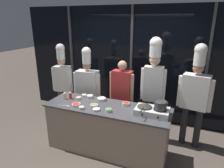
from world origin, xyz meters
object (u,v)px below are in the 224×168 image
Objects in this scene: portable_stove at (152,111)px; frying_pan at (145,105)px; prep_bowl_onion at (96,109)px; prep_bowl_chili_flakes at (126,104)px; chef_head at (63,77)px; serving_spoon_slotted at (66,106)px; prep_bowl_garlic at (102,99)px; person_guest at (122,91)px; chef_pastry at (195,92)px; prep_bowl_noodles at (82,108)px; prep_bowl_mushrooms at (94,105)px; chef_sous at (88,85)px; prep_bowl_bell_pepper at (76,105)px; squeeze_bottle_oil at (65,96)px; squeeze_bottle_chili at (70,95)px; prep_bowl_scallions at (108,110)px; prep_bowl_bean_sprouts at (90,96)px; stock_pot at (160,105)px; prep_bowl_chicken at (79,98)px; prep_bowl_rice at (84,95)px; chef_line at (154,79)px.

frying_pan is (-0.13, -0.00, 0.09)m from portable_stove.
portable_stove is 4.13× the size of prep_bowl_onion.
prep_bowl_chili_flakes is at bearing 44.71° from prep_bowl_onion.
chef_head is at bearing 161.65° from prep_bowl_chili_flakes.
serving_spoon_slotted is at bearing -155.39° from prep_bowl_chili_flakes.
frying_pan reaches higher than prep_bowl_garlic.
person_guest is 0.80× the size of chef_pastry.
prep_bowl_onion is 1.34× the size of prep_bowl_noodles.
chef_sous is at bearing 125.01° from prep_bowl_mushrooms.
chef_pastry is (1.65, 0.52, 0.20)m from prep_bowl_garlic.
chef_pastry is at bearing 25.25° from prep_bowl_bell_pepper.
portable_stove is 3.34× the size of squeeze_bottle_oil.
frying_pan is at bearing 151.07° from chef_sous.
chef_pastry reaches higher than squeeze_bottle_chili.
prep_bowl_bell_pepper is at bearing 61.04° from person_guest.
prep_bowl_scallions is at bearing 138.94° from chef_head.
prep_bowl_mushrooms is 1.55m from chef_head.
frying_pan is at bearing -13.01° from prep_bowl_bean_sprouts.
stock_pot reaches higher than prep_bowl_chicken.
prep_bowl_bell_pepper is at bearing -27.61° from squeeze_bottle_oil.
prep_bowl_garlic is (0.32, 0.41, 0.00)m from prep_bowl_bell_pepper.
prep_bowl_chili_flakes is at bearing -4.69° from prep_bowl_garlic.
chef_head reaches higher than portable_stove.
frying_pan is at bearing 54.85° from chef_pastry.
squeeze_bottle_oil reaches higher than prep_bowl_chicken.
squeeze_bottle_oil is 0.27m from prep_bowl_chicken.
stock_pot reaches higher than squeeze_bottle_chili.
chef_pastry is (2.34, 0.74, 0.15)m from squeeze_bottle_oil.
portable_stove reaches higher than prep_bowl_rice.
frying_pan is 1.58m from squeeze_bottle_oil.
prep_bowl_chili_flakes is at bearing 49.90° from chef_line.
prep_bowl_garlic is (0.60, 0.15, -0.05)m from squeeze_bottle_chili.
prep_bowl_bean_sprouts is (-0.59, 0.44, -0.00)m from prep_bowl_scallions.
prep_bowl_noodles is at bearing -27.37° from squeeze_bottle_oil.
prep_bowl_scallions is at bearing -21.28° from prep_bowl_chicken.
stock_pot is at bearing 147.18° from person_guest.
stock_pot is 1.65m from serving_spoon_slotted.
portable_stove is at bearing -179.90° from stock_pot.
portable_stove is at bearing 9.85° from serving_spoon_slotted.
chef_head is 1.53m from person_guest.
chef_head reaches higher than serving_spoon_slotted.
prep_bowl_noodles is 0.51m from prep_bowl_garlic.
stock_pot is 0.86m from prep_bowl_scallions.
prep_bowl_rice is at bearing 171.10° from prep_bowl_bean_sprouts.
squeeze_bottle_chili is 0.63m from prep_bowl_mushrooms.
chef_sous is at bearing 112.36° from prep_bowl_noodles.
prep_bowl_chicken is 0.05× the size of chef_sous.
prep_bowl_chicken is 0.17m from prep_bowl_rice.
squeeze_bottle_oil is 0.39m from prep_bowl_rice.
prep_bowl_bell_pepper is at bearing -156.10° from prep_bowl_chili_flakes.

